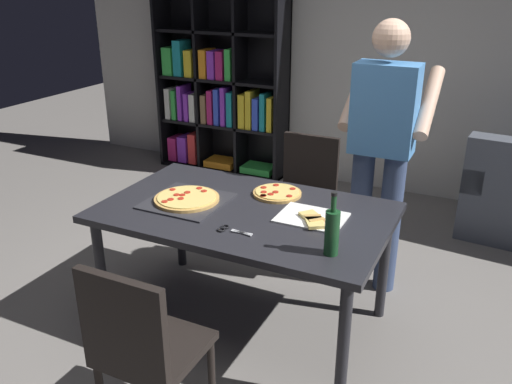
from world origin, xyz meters
TOP-DOWN VIEW (x-y plane):
  - ground_plane at (0.00, 0.00)m, footprint 12.00×12.00m
  - back_wall at (0.00, 2.60)m, footprint 6.40×0.10m
  - dining_table at (0.00, 0.00)m, footprint 1.62×0.99m
  - chair_near_camera at (-0.00, -0.98)m, footprint 0.42×0.42m
  - chair_far_side at (0.00, 0.98)m, footprint 0.42×0.42m
  - bookshelf at (-1.50, 2.38)m, footprint 1.40×0.35m
  - person_serving_pizza at (0.58, 0.76)m, footprint 0.55×0.54m
  - pepperoni_pizza_on_tray at (-0.35, -0.05)m, footprint 0.44×0.44m
  - pizza_slices_on_towel at (0.39, 0.03)m, footprint 0.36×0.30m
  - wine_bottle at (0.60, -0.28)m, footprint 0.07×0.07m
  - kitchen_scissors at (0.05, -0.28)m, footprint 0.19×0.09m
  - second_pizza_plain at (0.08, 0.28)m, footprint 0.29×0.29m

SIDE VIEW (x-z plane):
  - ground_plane at x=0.00m, z-range 0.00..0.00m
  - chair_near_camera at x=0.00m, z-range 0.06..0.96m
  - chair_far_side at x=0.00m, z-range 0.06..0.96m
  - dining_table at x=0.00m, z-range 0.30..1.05m
  - kitchen_scissors at x=0.05m, z-range 0.75..0.76m
  - pizza_slices_on_towel at x=0.39m, z-range 0.74..0.78m
  - second_pizza_plain at x=0.08m, z-range 0.75..0.78m
  - pepperoni_pizza_on_tray at x=-0.35m, z-range 0.75..0.78m
  - wine_bottle at x=0.60m, z-range 0.71..1.03m
  - bookshelf at x=-1.50m, z-range -0.11..1.84m
  - person_serving_pizza at x=0.58m, z-range 0.12..1.87m
  - back_wall at x=0.00m, z-range 0.00..2.80m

